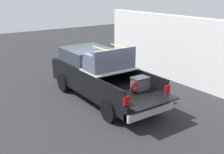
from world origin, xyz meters
TOP-DOWN VIEW (x-y plane):
  - ground_plane at (0.00, 0.00)m, footprint 40.00×40.00m
  - pickup_truck at (0.38, -0.00)m, footprint 6.05×2.06m
  - building_facade at (0.04, -4.20)m, footprint 9.67×0.36m

SIDE VIEW (x-z plane):
  - ground_plane at x=0.00m, z-range 0.00..0.00m
  - pickup_truck at x=0.38m, z-range -0.15..2.07m
  - building_facade at x=0.04m, z-range 0.00..3.10m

